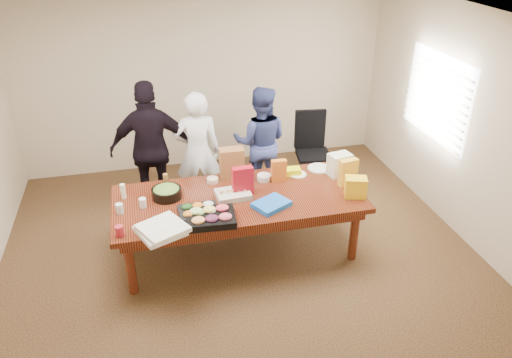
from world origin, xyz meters
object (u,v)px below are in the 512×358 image
object	(u,v)px
sheet_cake	(233,194)
conference_table	(239,224)
office_chair	(314,153)
person_right	(261,142)
salad_bowl	(167,193)
person_center	(198,152)

from	to	relation	value
sheet_cake	conference_table	bearing A→B (deg)	-16.10
conference_table	office_chair	distance (m)	1.92
person_right	salad_bowl	distance (m)	1.77
person_right	salad_bowl	size ratio (longest dim) A/B	4.71
office_chair	person_right	xyz separation A→B (m)	(-0.79, -0.02, 0.26)
person_center	salad_bowl	xyz separation A→B (m)	(-0.48, -0.93, -0.02)
office_chair	person_center	bearing A→B (deg)	-164.50
conference_table	person_right	size ratio (longest dim) A/B	1.77
conference_table	person_right	world-z (taller)	person_right
person_right	person_center	bearing A→B (deg)	29.14
conference_table	person_center	world-z (taller)	person_center
person_right	conference_table	bearing A→B (deg)	83.00
conference_table	person_right	xyz separation A→B (m)	(0.58, 1.30, 0.42)
person_right	salad_bowl	bearing A→B (deg)	56.47
conference_table	person_right	bearing A→B (deg)	65.82
office_chair	person_center	distance (m)	1.72
conference_table	salad_bowl	xyz separation A→B (m)	(-0.79, 0.18, 0.43)
person_center	salad_bowl	bearing A→B (deg)	66.05
conference_table	person_center	distance (m)	1.24
sheet_cake	person_right	bearing A→B (deg)	58.86
conference_table	salad_bowl	size ratio (longest dim) A/B	8.33
sheet_cake	office_chair	bearing A→B (deg)	37.76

